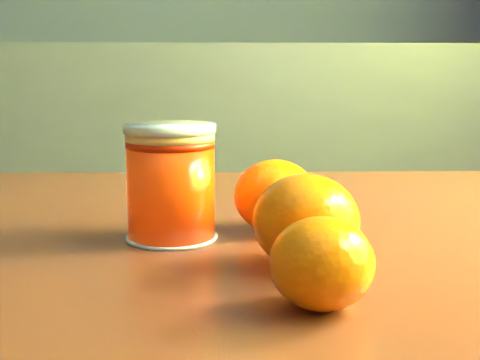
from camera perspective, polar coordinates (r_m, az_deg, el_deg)
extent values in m
cube|color=brown|center=(0.56, 8.64, -6.95)|extent=(1.00, 0.74, 0.04)
cylinder|color=#FA3405|center=(0.54, -5.90, -0.87)|extent=(0.07, 0.07, 0.08)
cylinder|color=#FDC467|center=(0.54, -5.99, 3.73)|extent=(0.07, 0.07, 0.01)
cylinder|color=silver|center=(0.54, -6.00, 4.31)|extent=(0.07, 0.07, 0.00)
ellipsoid|color=#FF6A05|center=(0.47, 5.64, -3.51)|extent=(0.09, 0.09, 0.07)
ellipsoid|color=#FF6A05|center=(0.57, 3.02, -1.35)|extent=(0.08, 0.08, 0.06)
ellipsoid|color=#FF6A05|center=(0.39, 6.99, -7.08)|extent=(0.07, 0.07, 0.05)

